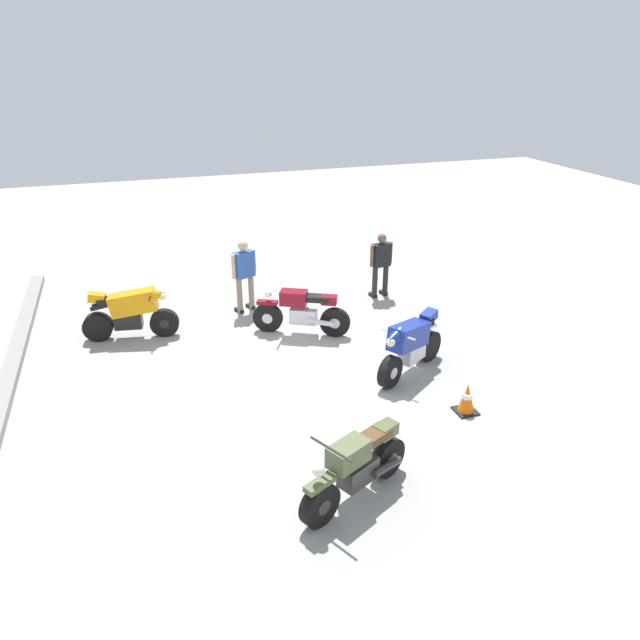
{
  "coord_description": "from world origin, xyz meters",
  "views": [
    {
      "loc": [
        -9.12,
        2.16,
        5.5
      ],
      "look_at": [
        0.74,
        -1.13,
        0.75
      ],
      "focal_mm": 33.03,
      "sensor_mm": 36.0,
      "label": 1
    }
  ],
  "objects": [
    {
      "name": "motorcycle_orange_sportbike",
      "position": [
        2.7,
        2.36,
        0.59
      ],
      "size": [
        0.71,
        1.95,
        1.14
      ],
      "rotation": [
        0.0,
        0.0,
        4.54
      ],
      "color": "black",
      "rests_on": "ground"
    },
    {
      "name": "person_in_black_shirt",
      "position": [
        3.18,
        -3.5,
        0.89
      ],
      "size": [
        0.37,
        0.63,
        1.59
      ],
      "rotation": [
        0.0,
        0.0,
        0.18
      ],
      "color": "#262628",
      "rests_on": "ground"
    },
    {
      "name": "motorcycle_olive_vintage",
      "position": [
        -3.34,
        -0.28,
        0.49
      ],
      "size": [
        1.05,
        1.81,
        1.07
      ],
      "rotation": [
        0.0,
        0.0,
        2.04
      ],
      "color": "black",
      "rests_on": "ground"
    },
    {
      "name": "traffic_cone",
      "position": [
        -1.99,
        -2.79,
        0.26
      ],
      "size": [
        0.36,
        0.36,
        0.53
      ],
      "color": "black",
      "rests_on": "ground"
    },
    {
      "name": "ground_plane",
      "position": [
        0.0,
        0.0,
        0.0
      ],
      "size": [
        40.0,
        40.0,
        0.0
      ],
      "primitive_type": "plane",
      "color": "#9E9E99"
    },
    {
      "name": "motorcycle_maroon_cruiser",
      "position": [
        1.76,
        -1.06,
        0.52
      ],
      "size": [
        1.09,
        1.9,
        1.09
      ],
      "rotation": [
        0.0,
        0.0,
        1.08
      ],
      "color": "black",
      "rests_on": "ground"
    },
    {
      "name": "person_in_blue_shirt",
      "position": [
        3.34,
        -0.19,
        0.97
      ],
      "size": [
        0.46,
        0.63,
        1.69
      ],
      "rotation": [
        0.0,
        0.0,
        0.44
      ],
      "color": "gray",
      "rests_on": "ground"
    },
    {
      "name": "motorcycle_blue_sportbike",
      "position": [
        -0.48,
        -2.49,
        0.59
      ],
      "size": [
        1.2,
        1.75,
        1.14
      ],
      "rotation": [
        0.0,
        0.0,
        2.13
      ],
      "color": "black",
      "rests_on": "ground"
    }
  ]
}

